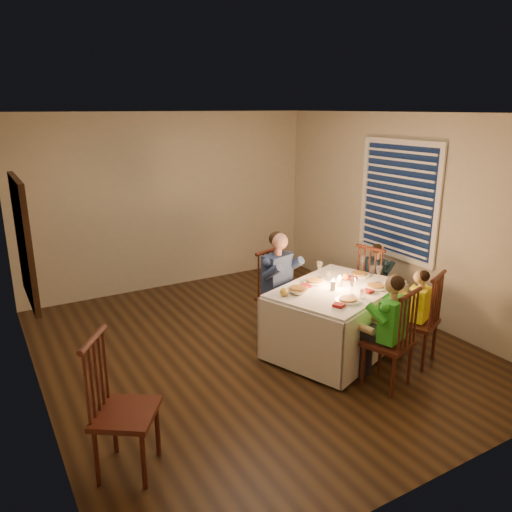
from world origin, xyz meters
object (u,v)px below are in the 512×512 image
dining_table (336,306)px  chair_extra (130,469)px  child_green (385,384)px  chair_near_left (385,384)px  serving_bowl (298,291)px  chair_near_right (412,360)px  chair_end (373,320)px  child_yellow (412,360)px  chair_adult (278,333)px  child_teal (373,320)px  adult (278,333)px

dining_table → chair_extra: size_ratio=1.56×
chair_extra → child_green: (2.55, -0.08, 0.00)m
chair_near_left → serving_bowl: size_ratio=4.78×
chair_near_left → chair_near_right: (0.61, 0.21, 0.00)m
chair_end → child_yellow: 1.08m
dining_table → serving_bowl: bearing=149.6°
child_green → serving_bowl: size_ratio=5.34×
dining_table → chair_end: 1.18m
chair_adult → chair_near_left: 1.55m
chair_adult → child_teal: 1.31m
chair_near_right → adult: bearing=-79.1°
adult → child_teal: size_ratio=1.23×
chair_adult → chair_end: size_ratio=1.00×
child_green → child_yellow: (0.61, 0.21, 0.00)m
chair_near_right → serving_bowl: serving_bowl is taller
chair_near_right → serving_bowl: (-1.06, 0.70, 0.78)m
child_green → serving_bowl: serving_bowl is taller
chair_adult → child_green: child_green is taller
chair_end → child_teal: child_teal is taller
adult → child_green: adult is taller
chair_near_right → child_green: size_ratio=0.90×
child_green → dining_table: bearing=-108.4°
chair_end → chair_near_left: bearing=127.1°
chair_near_right → child_yellow: 0.00m
chair_end → chair_extra: chair_extra is taller
serving_bowl → chair_adult: bearing=75.5°
dining_table → chair_extra: dining_table is taller
chair_adult → chair_extra: 2.68m
child_yellow → dining_table: bearing=-69.7°
chair_end → serving_bowl: (-1.43, -0.31, 0.78)m
chair_near_right → child_green: (-0.61, -0.21, 0.00)m
chair_extra → child_yellow: bearing=-52.9°
chair_extra → chair_near_left: bearing=-57.1°
chair_near_left → chair_near_right: size_ratio=1.00×
serving_bowl → chair_near_left: bearing=-64.0°
adult → child_yellow: adult is taller
adult → child_teal: (1.28, -0.30, 0.00)m
child_teal → serving_bowl: size_ratio=4.80×
chair_adult → chair_near_left: (0.29, -1.52, 0.00)m
adult → chair_near_left: bearing=-94.7°
chair_adult → adult: adult is taller
chair_near_left → child_yellow: child_yellow is taller
chair_near_left → chair_extra: 2.55m
chair_extra → child_teal: 3.72m
dining_table → chair_adult: bearing=93.4°
child_yellow → serving_bowl: size_ratio=4.82×
chair_adult → child_teal: size_ratio=1.00×
child_yellow → serving_bowl: serving_bowl is taller
chair_near_left → adult: size_ratio=0.81×
chair_extra → adult: 2.68m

